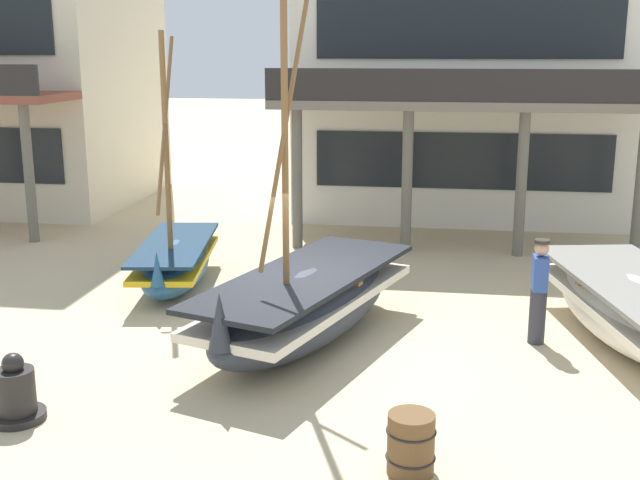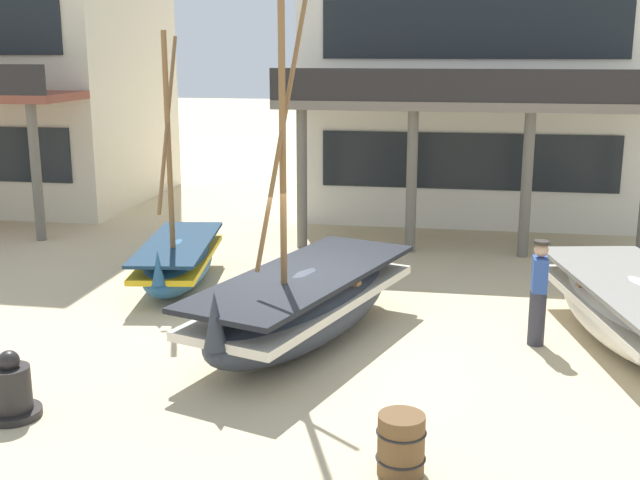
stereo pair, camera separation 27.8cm
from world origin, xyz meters
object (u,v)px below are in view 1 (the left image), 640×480
fishing_boat_far_right (176,261)px  harbor_building_main (462,90)px  fishing_boat_near_left (305,304)px  wooden_barrel (411,444)px  capstan_winch (16,394)px  fisherman_by_hull (539,293)px  fishing_boat_centre_large (635,308)px

fishing_boat_far_right → harbor_building_main: bearing=58.9°
fishing_boat_near_left → wooden_barrel: fishing_boat_near_left is taller
fishing_boat_far_right → capstan_winch: fishing_boat_far_right is taller
fisherman_by_hull → wooden_barrel: fisherman_by_hull is taller
fishing_boat_centre_large → fishing_boat_near_left: bearing=-172.1°
fishing_boat_near_left → wooden_barrel: 4.24m
fishing_boat_far_right → fisherman_by_hull: fishing_boat_far_right is taller
wooden_barrel → harbor_building_main: bearing=87.3°
capstan_winch → harbor_building_main: bearing=69.4°
fisherman_by_hull → capstan_winch: fisherman_by_hull is taller
fishing_boat_centre_large → fishing_boat_far_right: (-8.15, 1.92, -0.08)m
fishing_boat_near_left → harbor_building_main: 12.44m
fishing_boat_near_left → wooden_barrel: (1.82, -3.82, -0.28)m
fishing_boat_far_right → fisherman_by_hull: bearing=-17.8°
fishing_boat_centre_large → wooden_barrel: 5.62m
fisherman_by_hull → capstan_winch: size_ratio=1.89×
capstan_winch → wooden_barrel: size_ratio=1.27×
fishing_boat_centre_large → wooden_barrel: (-3.31, -4.53, -0.24)m
wooden_barrel → harbor_building_main: size_ratio=0.07×
fishing_boat_near_left → fishing_boat_centre_large: 5.18m
fishing_boat_centre_large → fishing_boat_far_right: 8.37m
fishing_boat_near_left → capstan_winch: 4.52m
fishing_boat_near_left → harbor_building_main: size_ratio=0.56×
fishing_boat_centre_large → fisherman_by_hull: (-1.51, -0.22, 0.25)m
fishing_boat_near_left → harbor_building_main: bearing=77.9°
fishing_boat_near_left → fisherman_by_hull: bearing=7.8°
fishing_boat_centre_large → fishing_boat_far_right: fishing_boat_centre_large is taller
fishing_boat_far_right → fisherman_by_hull: 6.98m
harbor_building_main → capstan_winch: bearing=-110.6°
capstan_winch → wooden_barrel: capstan_winch is taller
wooden_barrel → harbor_building_main: harbor_building_main is taller
fishing_boat_far_right → fishing_boat_centre_large: bearing=-13.2°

